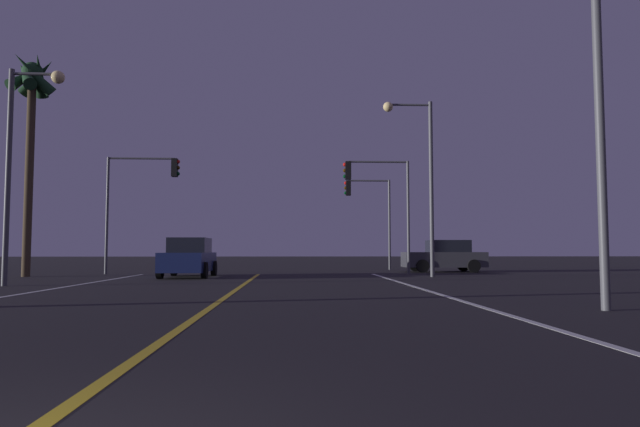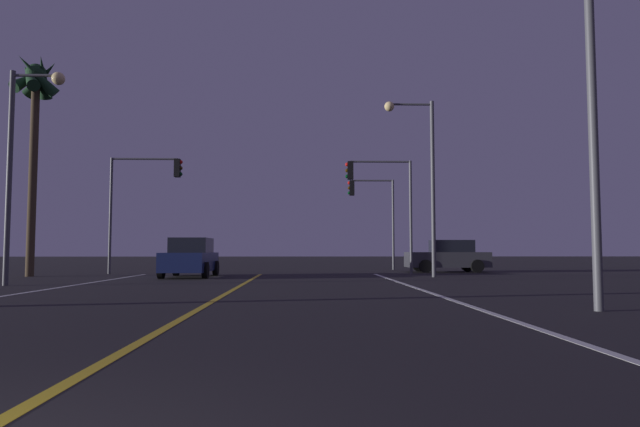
% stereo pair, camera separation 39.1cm
% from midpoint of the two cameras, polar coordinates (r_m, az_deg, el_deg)
% --- Properties ---
extents(lane_edge_right, '(0.16, 30.75, 0.01)m').
position_cam_midpoint_polar(lane_edge_right, '(12.42, 14.71, -9.02)').
color(lane_edge_right, silver).
rests_on(lane_edge_right, ground).
extents(lane_center_divider, '(0.16, 30.75, 0.01)m').
position_cam_midpoint_polar(lane_center_divider, '(12.00, -11.85, -9.24)').
color(lane_center_divider, gold).
rests_on(lane_center_divider, ground).
extents(car_oncoming, '(2.02, 4.30, 1.70)m').
position_cam_midpoint_polar(car_oncoming, '(24.92, -13.69, -4.45)').
color(car_oncoming, black).
rests_on(car_oncoming, ground).
extents(car_crossing_side, '(4.30, 2.02, 1.70)m').
position_cam_midpoint_polar(car_crossing_side, '(30.71, 12.26, -4.32)').
color(car_crossing_side, black).
rests_on(car_crossing_side, ground).
extents(traffic_light_near_right, '(3.35, 0.36, 5.66)m').
position_cam_midpoint_polar(traffic_light_near_right, '(28.13, 5.49, 2.45)').
color(traffic_light_near_right, '#4C4C51').
rests_on(traffic_light_near_right, ground).
extents(traffic_light_near_left, '(3.56, 0.36, 5.74)m').
position_cam_midpoint_polar(traffic_light_near_left, '(28.88, -18.12, 2.59)').
color(traffic_light_near_left, '#4C4C51').
rests_on(traffic_light_near_left, ground).
extents(traffic_light_far_right, '(2.80, 0.36, 5.39)m').
position_cam_midpoint_polar(traffic_light_far_right, '(33.57, 4.58, 1.07)').
color(traffic_light_far_right, '#4C4C51').
rests_on(traffic_light_far_right, ground).
extents(street_lamp_right_near, '(2.57, 0.44, 8.78)m').
position_cam_midpoint_polar(street_lamp_right_near, '(12.64, 23.32, 16.76)').
color(street_lamp_right_near, '#4C4C51').
rests_on(street_lamp_right_near, ground).
extents(street_lamp_left_mid, '(1.82, 0.44, 7.20)m').
position_cam_midpoint_polar(street_lamp_left_mid, '(21.14, -28.62, 6.08)').
color(street_lamp_left_mid, '#4C4C51').
rests_on(street_lamp_left_mid, ground).
extents(street_lamp_right_far, '(2.20, 0.44, 7.74)m').
position_cam_midpoint_polar(street_lamp_right_far, '(24.98, 9.71, 4.98)').
color(street_lamp_right_far, '#4C4C51').
rests_on(street_lamp_right_far, ground).
extents(palm_tree_left_mid, '(2.24, 2.40, 9.97)m').
position_cam_midpoint_polar(palm_tree_left_mid, '(28.66, -27.73, 10.49)').
color(palm_tree_left_mid, '#473826').
rests_on(palm_tree_left_mid, ground).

